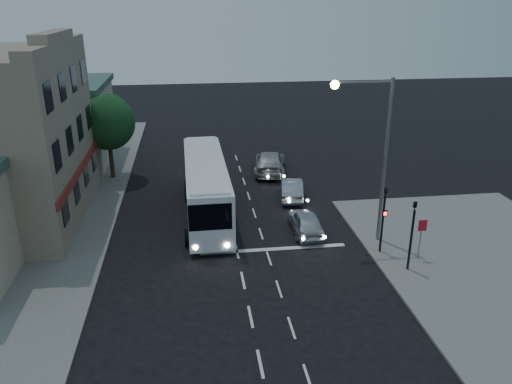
{
  "coord_description": "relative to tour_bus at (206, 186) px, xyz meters",
  "views": [
    {
      "loc": [
        -2.16,
        -21.95,
        12.79
      ],
      "look_at": [
        1.45,
        5.08,
        2.2
      ],
      "focal_mm": 35.0,
      "sensor_mm": 36.0,
      "label": 1
    }
  ],
  "objects": [
    {
      "name": "tour_bus",
      "position": [
        0.0,
        0.0,
        0.0
      ],
      "size": [
        2.79,
        11.73,
        3.59
      ],
      "rotation": [
        0.0,
        0.0,
        0.01
      ],
      "color": "white",
      "rests_on": "ground"
    },
    {
      "name": "car_suv",
      "position": [
        5.6,
        -3.42,
        -1.26
      ],
      "size": [
        1.65,
        4.01,
        1.36
      ],
      "primitive_type": "imported",
      "rotation": [
        0.0,
        0.0,
        3.13
      ],
      "color": "silver",
      "rests_on": "ground"
    },
    {
      "name": "traffic_signal_main",
      "position": [
        9.0,
        -6.44,
        0.48
      ],
      "size": [
        0.25,
        0.35,
        4.1
      ],
      "color": "black",
      "rests_on": "sidewalk_near"
    },
    {
      "name": "ground",
      "position": [
        1.4,
        -7.22,
        -1.94
      ],
      "size": [
        120.0,
        120.0,
        0.0
      ],
      "primitive_type": "plane",
      "color": "black"
    },
    {
      "name": "low_building_north",
      "position": [
        -12.1,
        12.78,
        1.45
      ],
      "size": [
        9.4,
        9.4,
        6.5
      ],
      "color": "tan",
      "rests_on": "sidewalk_far"
    },
    {
      "name": "car_sedan_b",
      "position": [
        5.25,
        7.69,
        -1.12
      ],
      "size": [
        3.22,
        5.94,
        1.63
      ],
      "primitive_type": "imported",
      "rotation": [
        0.0,
        0.0,
        2.97
      ],
      "color": "#B3B3B3",
      "rests_on": "ground"
    },
    {
      "name": "regulatory_sign",
      "position": [
        10.7,
        -7.46,
        -0.34
      ],
      "size": [
        0.45,
        0.12,
        2.2
      ],
      "color": "slate",
      "rests_on": "sidewalk_near"
    },
    {
      "name": "streetlight",
      "position": [
        8.74,
        -5.02,
        3.79
      ],
      "size": [
        3.32,
        0.44,
        9.0
      ],
      "color": "slate",
      "rests_on": "sidewalk_near"
    },
    {
      "name": "sidewalk_far",
      "position": [
        -11.6,
        0.78,
        -1.88
      ],
      "size": [
        12.0,
        50.0,
        0.12
      ],
      "primitive_type": "cube",
      "color": "slate",
      "rests_on": "ground"
    },
    {
      "name": "street_tree",
      "position": [
        -6.81,
        7.8,
        2.56
      ],
      "size": [
        4.0,
        4.0,
        6.2
      ],
      "color": "black",
      "rests_on": "sidewalk_far"
    },
    {
      "name": "traffic_signal_side",
      "position": [
        9.7,
        -8.42,
        0.48
      ],
      "size": [
        0.18,
        0.15,
        4.1
      ],
      "color": "black",
      "rests_on": "sidewalk_near"
    },
    {
      "name": "road_markings",
      "position": [
        2.69,
        -3.91,
        -1.94
      ],
      "size": [
        8.0,
        30.55,
        0.01
      ],
      "color": "silver",
      "rests_on": "ground"
    },
    {
      "name": "car_sedan_a",
      "position": [
        5.88,
        2.03,
        -1.27
      ],
      "size": [
        2.08,
        4.24,
        1.34
      ],
      "primitive_type": "imported",
      "rotation": [
        0.0,
        0.0,
        2.97
      ],
      "color": "#A9A8B4",
      "rests_on": "ground"
    }
  ]
}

